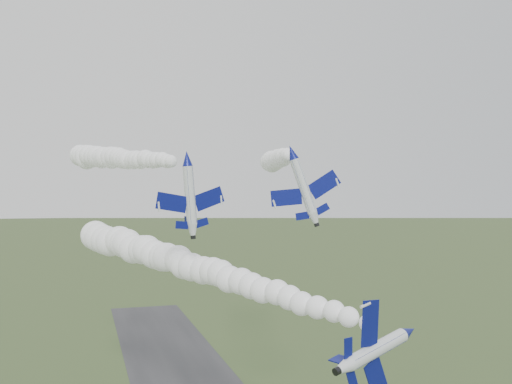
% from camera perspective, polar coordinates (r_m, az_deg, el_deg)
% --- Properties ---
extents(jet_lead, '(5.54, 10.78, 9.14)m').
position_cam_1_polar(jet_lead, '(56.77, 15.09, -13.35)').
color(jet_lead, silver).
extents(smoke_trail_jet_lead, '(33.47, 70.52, 5.66)m').
position_cam_1_polar(smoke_trail_jet_lead, '(85.27, -6.74, -7.22)').
color(smoke_trail_jet_lead, white).
extents(jet_pair_left, '(10.05, 11.77, 2.98)m').
position_cam_1_polar(jet_pair_left, '(77.09, -6.88, 3.37)').
color(jet_pair_left, silver).
extents(smoke_trail_jet_pair_left, '(18.08, 52.06, 4.62)m').
position_cam_1_polar(smoke_trail_jet_pair_left, '(104.45, -13.69, 3.29)').
color(smoke_trail_jet_pair_left, white).
extents(jet_pair_right, '(9.75, 12.00, 3.98)m').
position_cam_1_polar(jet_pair_right, '(80.55, 3.61, 4.00)').
color(jet_pair_right, silver).
extents(smoke_trail_jet_pair_right, '(17.38, 50.32, 4.43)m').
position_cam_1_polar(smoke_trail_jet_pair_right, '(109.04, 2.16, 3.29)').
color(smoke_trail_jet_pair_right, white).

